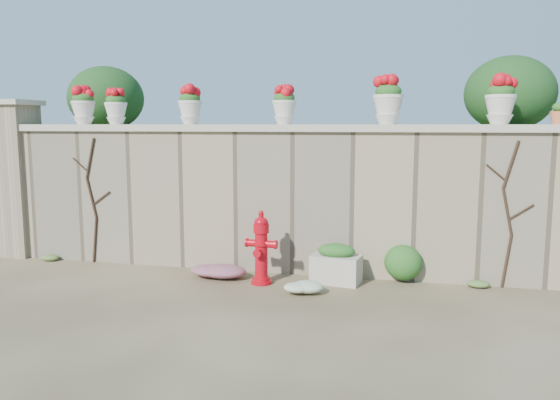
% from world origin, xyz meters
% --- Properties ---
extents(ground, '(80.00, 80.00, 0.00)m').
position_xyz_m(ground, '(0.00, 0.00, 0.00)').
color(ground, '#473A23').
rests_on(ground, ground).
extents(stone_wall, '(8.00, 0.40, 2.00)m').
position_xyz_m(stone_wall, '(0.00, 1.80, 1.00)').
color(stone_wall, gray).
rests_on(stone_wall, ground).
extents(wall_cap, '(8.10, 0.52, 0.10)m').
position_xyz_m(wall_cap, '(0.00, 1.80, 2.05)').
color(wall_cap, '#BFB4A2').
rests_on(wall_cap, stone_wall).
extents(gate_pillar, '(0.72, 0.72, 2.48)m').
position_xyz_m(gate_pillar, '(-4.15, 1.80, 1.26)').
color(gate_pillar, gray).
rests_on(gate_pillar, ground).
extents(raised_fill, '(9.00, 6.00, 2.00)m').
position_xyz_m(raised_fill, '(0.00, 5.00, 1.00)').
color(raised_fill, '#384C23').
rests_on(raised_fill, ground).
extents(back_shrub_left, '(1.30, 1.30, 1.10)m').
position_xyz_m(back_shrub_left, '(-3.20, 3.00, 2.55)').
color(back_shrub_left, '#143814').
rests_on(back_shrub_left, raised_fill).
extents(back_shrub_right, '(1.30, 1.30, 1.10)m').
position_xyz_m(back_shrub_right, '(3.40, 3.00, 2.55)').
color(back_shrub_right, '#143814').
rests_on(back_shrub_right, raised_fill).
extents(vine_left, '(0.60, 0.04, 1.91)m').
position_xyz_m(vine_left, '(-2.67, 1.58, 0.99)').
color(vine_left, black).
rests_on(vine_left, ground).
extents(vine_right, '(0.60, 0.04, 1.91)m').
position_xyz_m(vine_right, '(3.23, 1.58, 0.99)').
color(vine_right, black).
rests_on(vine_right, ground).
extents(fire_hydrant, '(0.42, 0.30, 0.98)m').
position_xyz_m(fire_hydrant, '(0.11, 1.05, 0.49)').
color(fire_hydrant, '#B60713').
rests_on(fire_hydrant, ground).
extents(planter_box, '(0.69, 0.47, 0.53)m').
position_xyz_m(planter_box, '(1.07, 1.32, 0.25)').
color(planter_box, '#BFB4A2').
rests_on(planter_box, ground).
extents(green_shrub, '(0.64, 0.58, 0.61)m').
position_xyz_m(green_shrub, '(1.91, 1.55, 0.31)').
color(green_shrub, '#1E5119').
rests_on(green_shrub, ground).
extents(magenta_clump, '(0.88, 0.59, 0.23)m').
position_xyz_m(magenta_clump, '(-0.59, 1.15, 0.12)').
color(magenta_clump, '#BE2680').
rests_on(magenta_clump, ground).
extents(white_flowers, '(0.56, 0.45, 0.20)m').
position_xyz_m(white_flowers, '(0.74, 0.73, 0.10)').
color(white_flowers, white).
rests_on(white_flowers, ground).
extents(urn_pot_0, '(0.36, 0.36, 0.57)m').
position_xyz_m(urn_pot_0, '(-2.89, 1.80, 2.38)').
color(urn_pot_0, beige).
rests_on(urn_pot_0, wall_cap).
extents(urn_pot_1, '(0.33, 0.33, 0.52)m').
position_xyz_m(urn_pot_1, '(-2.34, 1.80, 2.36)').
color(urn_pot_1, beige).
rests_on(urn_pot_1, wall_cap).
extents(urn_pot_2, '(0.35, 0.35, 0.55)m').
position_xyz_m(urn_pot_2, '(-1.15, 1.80, 2.37)').
color(urn_pot_2, beige).
rests_on(urn_pot_2, wall_cap).
extents(urn_pot_3, '(0.34, 0.34, 0.53)m').
position_xyz_m(urn_pot_3, '(0.25, 1.80, 2.36)').
color(urn_pot_3, beige).
rests_on(urn_pot_3, wall_cap).
extents(urn_pot_4, '(0.40, 0.40, 0.63)m').
position_xyz_m(urn_pot_4, '(1.68, 1.80, 2.41)').
color(urn_pot_4, beige).
rests_on(urn_pot_4, wall_cap).
extents(urn_pot_5, '(0.39, 0.39, 0.61)m').
position_xyz_m(urn_pot_5, '(3.09, 1.80, 2.40)').
color(urn_pot_5, beige).
rests_on(urn_pot_5, wall_cap).
extents(terracotta_pot, '(0.22, 0.22, 0.27)m').
position_xyz_m(terracotta_pot, '(3.80, 1.80, 2.22)').
color(terracotta_pot, '#C7683C').
rests_on(terracotta_pot, wall_cap).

